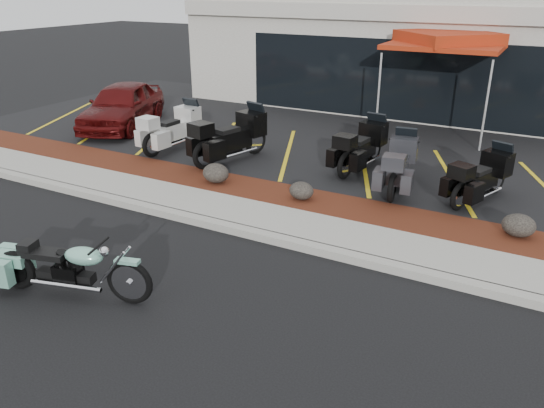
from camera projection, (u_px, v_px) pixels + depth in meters
The scene contains 18 objects.
ground at pixel (256, 264), 9.17m from camera, with size 90.00×90.00×0.00m, color black.
curb at pixel (280, 240), 9.87m from camera, with size 24.00×0.25×0.15m, color gray.
sidewalk at pixel (296, 226), 10.44m from camera, with size 24.00×1.20×0.15m, color gray.
mulch_bed at pixel (321, 205), 11.41m from camera, with size 24.00×1.20×0.16m, color #340C0B.
upper_lot at pixel (393, 143), 15.79m from camera, with size 26.00×9.60×0.15m, color black.
dealership_building at pixel (445, 53), 20.13m from camera, with size 18.00×8.16×4.00m.
boulder_left at pixel (216, 173), 12.36m from camera, with size 0.64×0.53×0.45m, color black.
boulder_mid at pixel (301, 191), 11.42m from camera, with size 0.54×0.45×0.38m, color black.
boulder_right at pixel (519, 225), 9.75m from camera, with size 0.60×0.50×0.43m, color black.
hero_cruiser at pixel (129, 276), 7.86m from camera, with size 2.76×0.70×0.97m, color #74B59E, non-canonical shape.
touring_white at pixel (191, 121), 15.28m from camera, with size 2.25×0.86×1.31m, color silver, non-canonical shape.
touring_black_front at pixel (255, 128), 14.25m from camera, with size 2.45×0.94×1.43m, color black, non-canonical shape.
touring_black_mid at pixel (375, 138), 13.66m from camera, with size 2.23×0.85×1.29m, color black, non-canonical shape.
touring_grey at pixel (404, 153), 12.47m from camera, with size 2.17×0.83×1.26m, color #2B2C30, non-canonical shape.
touring_black_rear at pixel (499, 168), 11.61m from camera, with size 2.04×0.78×1.19m, color black, non-canonical shape.
parked_car at pixel (122, 105), 16.96m from camera, with size 1.67×4.16×1.42m, color #480A0A.
traffic_cone at pixel (376, 133), 15.62m from camera, with size 0.37×0.37×0.44m, color #EE6307.
popup_canopy at pixel (447, 41), 15.64m from camera, with size 3.65×3.65×3.01m.
Camera 1 is at (4.05, -6.95, 4.52)m, focal length 35.00 mm.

